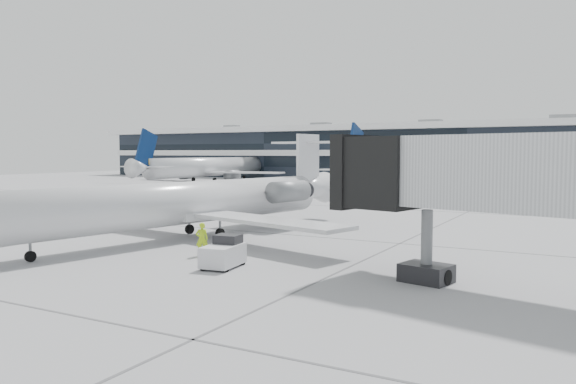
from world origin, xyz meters
The scene contains 9 objects.
ground centered at (0.00, 0.00, 0.00)m, with size 220.00×220.00×0.00m, color #9D9D9F.
terminal centered at (0.00, 82.00, 5.00)m, with size 170.00×22.00×10.00m, color black.
bg_jet_left centered at (-45.00, 55.00, 0.00)m, with size 32.00×40.00×9.60m, color silver, non-canonical shape.
bg_jet_center centered at (-8.00, 55.00, 0.00)m, with size 32.00×40.00×9.60m, color silver, non-canonical shape.
regional_jet centered at (-2.54, -4.30, 2.39)m, with size 24.18×30.13×7.00m.
ramp_worker centered at (1.95, -9.03, 0.90)m, with size 0.65×0.43×1.79m, color #B0DF17.
baggage_tug centered at (4.70, -10.92, 0.68)m, with size 1.73×2.56×1.52m.
traffic_cone centered at (-12.94, 7.58, 0.24)m, with size 0.36×0.36×0.50m.
far_tug centered at (-18.68, 30.28, 0.69)m, with size 1.47×2.45×1.55m.
Camera 1 is at (20.22, -32.86, 5.50)m, focal length 35.00 mm.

